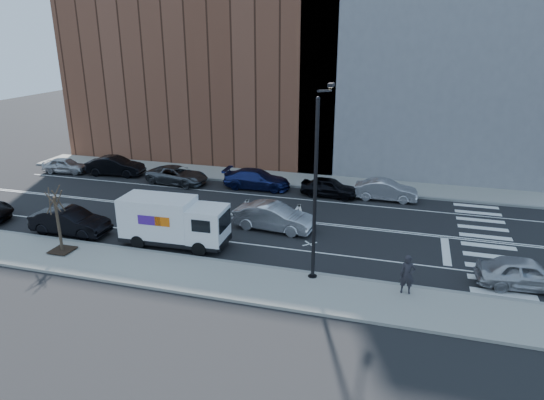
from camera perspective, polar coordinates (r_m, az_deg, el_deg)
The scene contains 22 objects.
ground at distance 32.96m, azimuth -4.59°, elevation -1.69°, with size 120.00×120.00×0.00m, color black.
sidewalk_near at distance 25.62m, azimuth -11.57°, elevation -8.31°, with size 44.00×3.60×0.15m, color gray.
sidewalk_far at distance 40.84m, azimuth -0.27°, elevation 2.66°, with size 44.00×3.60×0.15m, color gray.
curb_near at distance 27.04m, azimuth -9.82°, elevation -6.63°, with size 44.00×0.25×0.17m, color gray.
curb_far at distance 39.18m, azimuth -1.01°, elevation 1.95°, with size 44.00×0.25×0.17m, color gray.
crosswalk at distance 31.44m, azimuth 23.97°, elevation -4.46°, with size 3.00×14.00×0.01m, color white, non-canonical shape.
road_markings at distance 32.96m, azimuth -4.59°, elevation -1.69°, with size 40.00×8.60×0.01m, color white, non-canonical shape.
bldg_brick at distance 48.25m, azimuth -7.50°, elevation 18.24°, with size 26.00×10.00×22.00m, color brown.
bldg_concrete at distance 44.35m, azimuth 18.50°, elevation 19.98°, with size 20.00×10.00×26.00m, color slate.
streetlight at distance 23.18m, azimuth 5.36°, elevation 2.41°, with size 0.44×4.02×9.34m.
street_tree at distance 29.09m, azimuth -23.75°, elevation -3.21°, with size 1.20×1.20×3.75m.
fedex_van at distance 28.27m, azimuth -11.55°, elevation -2.44°, with size 6.30×2.39×2.84m.
far_parked_a at distance 45.98m, azimuth -23.11°, elevation 3.77°, with size 1.58×3.94×1.34m, color #A6A7AB.
far_parked_b at distance 43.72m, azimuth -17.94°, elevation 3.83°, with size 1.70×4.87×1.61m, color black.
far_parked_c at distance 40.03m, azimuth -11.09°, elevation 2.89°, with size 2.34×5.08×1.41m, color #4B4E52.
far_parked_d at distance 38.04m, azimuth -1.80°, elevation 2.47°, with size 2.13×5.25×1.52m, color navy.
far_parked_e at distance 36.44m, azimuth 6.76°, elevation 1.51°, with size 1.70×4.23×1.44m, color black.
far_parked_f at distance 36.40m, azimuth 13.25°, elevation 1.14°, with size 1.57×4.50×1.48m, color silver.
driving_sedan at distance 30.14m, azimuth 0.21°, elevation -2.00°, with size 1.75×5.02×1.65m, color silver.
near_parked_rear_a at distance 31.96m, azimuth -22.65°, elevation -2.34°, with size 1.70×4.88×1.61m, color black.
near_parked_front at distance 26.50m, azimuth 27.64°, elevation -7.65°, with size 1.80×4.47×1.52m, color #B5B6BA.
pedestrian at distance 23.57m, azimuth 15.63°, elevation -8.45°, with size 0.69×0.45×1.89m, color #252329.
Camera 1 is at (11.06, -28.72, 11.79)m, focal length 32.00 mm.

